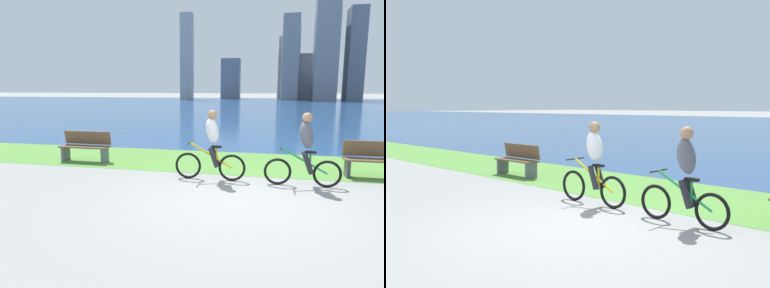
% 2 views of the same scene
% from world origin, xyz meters
% --- Properties ---
extents(ground_plane, '(300.00, 300.00, 0.00)m').
position_xyz_m(ground_plane, '(0.00, 0.00, 0.00)').
color(ground_plane, gray).
extents(grass_strip_bayside, '(120.00, 3.14, 0.01)m').
position_xyz_m(grass_strip_bayside, '(0.00, 3.47, 0.00)').
color(grass_strip_bayside, '#59933D').
rests_on(grass_strip_bayside, ground).
extents(cyclist_lead, '(1.70, 0.52, 1.68)m').
position_xyz_m(cyclist_lead, '(-0.88, 1.40, 0.84)').
color(cyclist_lead, black).
rests_on(cyclist_lead, ground).
extents(cyclist_trailing, '(1.68, 0.52, 1.65)m').
position_xyz_m(cyclist_trailing, '(1.23, 1.32, 0.83)').
color(cyclist_trailing, black).
rests_on(cyclist_trailing, ground).
extents(bench_near_path, '(1.50, 0.47, 0.90)m').
position_xyz_m(bench_near_path, '(-4.92, 2.66, 0.45)').
color(bench_near_path, brown).
rests_on(bench_near_path, ground).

